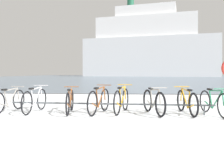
{
  "coord_description": "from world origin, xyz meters",
  "views": [
    {
      "loc": [
        1.81,
        -3.56,
        1.2
      ],
      "look_at": [
        1.22,
        4.86,
        1.14
      ],
      "focal_mm": 38.33,
      "sensor_mm": 36.0,
      "label": 1
    }
  ],
  "objects_px": {
    "bicycle_5": "(154,102)",
    "bicycle_6": "(187,102)",
    "bicycle_3": "(99,101)",
    "ferry_ship": "(148,48)",
    "bicycle_0": "(9,100)",
    "bicycle_7": "(214,102)",
    "bicycle_1": "(35,100)",
    "bicycle_4": "(122,100)",
    "bicycle_2": "(70,101)"
  },
  "relations": [
    {
      "from": "bicycle_0",
      "to": "bicycle_5",
      "type": "bearing_deg",
      "value": -2.23
    },
    {
      "from": "bicycle_7",
      "to": "bicycle_6",
      "type": "bearing_deg",
      "value": 169.64
    },
    {
      "from": "bicycle_1",
      "to": "bicycle_6",
      "type": "xyz_separation_m",
      "value": [
        4.54,
        -0.0,
        -0.01
      ]
    },
    {
      "from": "bicycle_1",
      "to": "bicycle_3",
      "type": "xyz_separation_m",
      "value": [
        1.98,
        -0.08,
        0.01
      ]
    },
    {
      "from": "bicycle_3",
      "to": "bicycle_5",
      "type": "xyz_separation_m",
      "value": [
        1.59,
        -0.01,
        -0.02
      ]
    },
    {
      "from": "bicycle_3",
      "to": "ferry_ship",
      "type": "xyz_separation_m",
      "value": [
        7.58,
        75.24,
        9.49
      ]
    },
    {
      "from": "bicycle_0",
      "to": "bicycle_5",
      "type": "relative_size",
      "value": 1.05
    },
    {
      "from": "bicycle_2",
      "to": "ferry_ship",
      "type": "distance_m",
      "value": 76.3
    },
    {
      "from": "bicycle_1",
      "to": "bicycle_3",
      "type": "bearing_deg",
      "value": -2.4
    },
    {
      "from": "bicycle_5",
      "to": "bicycle_6",
      "type": "relative_size",
      "value": 0.93
    },
    {
      "from": "bicycle_5",
      "to": "ferry_ship",
      "type": "height_order",
      "value": "ferry_ship"
    },
    {
      "from": "bicycle_7",
      "to": "bicycle_0",
      "type": "bearing_deg",
      "value": 178.02
    },
    {
      "from": "bicycle_7",
      "to": "bicycle_2",
      "type": "bearing_deg",
      "value": 179.13
    },
    {
      "from": "bicycle_6",
      "to": "bicycle_4",
      "type": "bearing_deg",
      "value": 177.79
    },
    {
      "from": "bicycle_4",
      "to": "bicycle_5",
      "type": "xyz_separation_m",
      "value": [
        0.93,
        -0.17,
        -0.02
      ]
    },
    {
      "from": "bicycle_6",
      "to": "bicycle_7",
      "type": "xyz_separation_m",
      "value": [
        0.72,
        -0.13,
        0.0
      ]
    },
    {
      "from": "bicycle_0",
      "to": "bicycle_2",
      "type": "xyz_separation_m",
      "value": [
        1.95,
        -0.15,
        0.0
      ]
    },
    {
      "from": "bicycle_5",
      "to": "bicycle_6",
      "type": "bearing_deg",
      "value": 5.46
    },
    {
      "from": "bicycle_1",
      "to": "ferry_ship",
      "type": "relative_size",
      "value": 0.04
    },
    {
      "from": "bicycle_0",
      "to": "bicycle_1",
      "type": "bearing_deg",
      "value": -5.07
    },
    {
      "from": "bicycle_4",
      "to": "ferry_ship",
      "type": "bearing_deg",
      "value": 84.73
    },
    {
      "from": "bicycle_1",
      "to": "bicycle_3",
      "type": "distance_m",
      "value": 1.99
    },
    {
      "from": "bicycle_5",
      "to": "bicycle_7",
      "type": "height_order",
      "value": "bicycle_5"
    },
    {
      "from": "bicycle_0",
      "to": "bicycle_3",
      "type": "xyz_separation_m",
      "value": [
        2.84,
        -0.16,
        0.03
      ]
    },
    {
      "from": "bicycle_4",
      "to": "bicycle_6",
      "type": "distance_m",
      "value": 1.9
    },
    {
      "from": "bicycle_3",
      "to": "bicycle_6",
      "type": "height_order",
      "value": "bicycle_3"
    },
    {
      "from": "bicycle_0",
      "to": "ferry_ship",
      "type": "xyz_separation_m",
      "value": [
        10.42,
        75.08,
        9.52
      ]
    },
    {
      "from": "bicycle_5",
      "to": "ferry_ship",
      "type": "bearing_deg",
      "value": 85.45
    },
    {
      "from": "bicycle_3",
      "to": "ferry_ship",
      "type": "bearing_deg",
      "value": 84.25
    },
    {
      "from": "bicycle_7",
      "to": "ferry_ship",
      "type": "distance_m",
      "value": 76.01
    },
    {
      "from": "bicycle_0",
      "to": "bicycle_6",
      "type": "height_order",
      "value": "bicycle_6"
    },
    {
      "from": "bicycle_0",
      "to": "bicycle_5",
      "type": "height_order",
      "value": "bicycle_5"
    },
    {
      "from": "bicycle_3",
      "to": "bicycle_2",
      "type": "bearing_deg",
      "value": 179.31
    },
    {
      "from": "bicycle_4",
      "to": "ferry_ship",
      "type": "xyz_separation_m",
      "value": [
        6.92,
        75.09,
        9.49
      ]
    },
    {
      "from": "bicycle_0",
      "to": "bicycle_2",
      "type": "height_order",
      "value": "bicycle_2"
    },
    {
      "from": "bicycle_3",
      "to": "bicycle_5",
      "type": "height_order",
      "value": "bicycle_3"
    },
    {
      "from": "bicycle_3",
      "to": "bicycle_6",
      "type": "xyz_separation_m",
      "value": [
        2.56,
        0.08,
        -0.02
      ]
    },
    {
      "from": "bicycle_6",
      "to": "bicycle_7",
      "type": "bearing_deg",
      "value": -10.36
    },
    {
      "from": "bicycle_3",
      "to": "bicycle_7",
      "type": "bearing_deg",
      "value": -0.92
    },
    {
      "from": "bicycle_7",
      "to": "ferry_ship",
      "type": "xyz_separation_m",
      "value": [
        4.3,
        75.29,
        9.51
      ]
    },
    {
      "from": "bicycle_2",
      "to": "bicycle_4",
      "type": "relative_size",
      "value": 0.98
    },
    {
      "from": "bicycle_0",
      "to": "ferry_ship",
      "type": "height_order",
      "value": "ferry_ship"
    },
    {
      "from": "bicycle_0",
      "to": "bicycle_2",
      "type": "distance_m",
      "value": 1.96
    },
    {
      "from": "bicycle_3",
      "to": "bicycle_5",
      "type": "relative_size",
      "value": 1.05
    },
    {
      "from": "bicycle_1",
      "to": "bicycle_7",
      "type": "height_order",
      "value": "bicycle_1"
    },
    {
      "from": "bicycle_0",
      "to": "bicycle_3",
      "type": "bearing_deg",
      "value": -3.21
    },
    {
      "from": "bicycle_1",
      "to": "ferry_ship",
      "type": "height_order",
      "value": "ferry_ship"
    },
    {
      "from": "bicycle_2",
      "to": "bicycle_6",
      "type": "distance_m",
      "value": 3.44
    },
    {
      "from": "bicycle_1",
      "to": "bicycle_2",
      "type": "distance_m",
      "value": 1.1
    },
    {
      "from": "bicycle_0",
      "to": "bicycle_7",
      "type": "relative_size",
      "value": 0.98
    }
  ]
}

